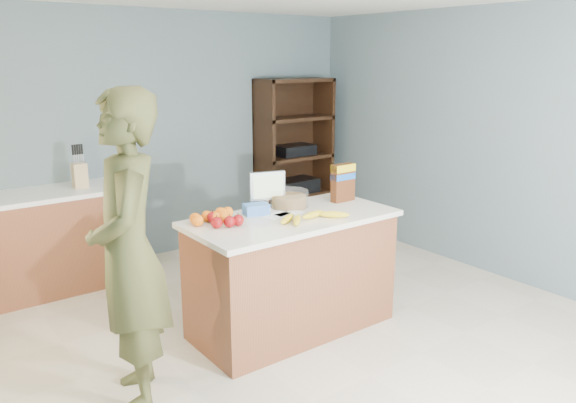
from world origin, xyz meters
TOP-DOWN VIEW (x-y plane):
  - floor at (0.00, 0.00)m, footprint 4.50×5.00m
  - walls at (0.00, 0.00)m, footprint 4.52×5.02m
  - counter_peninsula at (0.00, 0.30)m, footprint 1.56×0.76m
  - back_cabinet at (-1.20, 2.20)m, footprint 1.24×0.62m
  - shelving_unit at (1.55, 2.35)m, footprint 0.90×0.40m
  - person at (-1.31, 0.13)m, footprint 0.66×0.80m
  - knife_block at (-0.95, 2.18)m, footprint 0.12×0.10m
  - envelopes at (-0.03, 0.37)m, footprint 0.33×0.17m
  - bananas at (0.02, 0.14)m, footprint 0.55×0.29m
  - apples at (-0.53, 0.38)m, footprint 0.23×0.25m
  - oranges at (-0.53, 0.52)m, footprint 0.36×0.19m
  - blue_carton at (-0.19, 0.50)m, footprint 0.20×0.16m
  - salad_bowl at (0.14, 0.53)m, footprint 0.30×0.30m
  - tv at (-0.00, 0.61)m, footprint 0.28×0.12m
  - cereal_box at (0.60, 0.41)m, footprint 0.20×0.08m

SIDE VIEW (x-z plane):
  - floor at x=0.00m, z-range -0.01..0.01m
  - counter_peninsula at x=0.00m, z-range -0.03..0.87m
  - back_cabinet at x=-1.20m, z-range 0.00..0.90m
  - shelving_unit at x=1.55m, z-range -0.04..1.76m
  - envelopes at x=-0.03m, z-range 0.90..0.90m
  - bananas at x=0.02m, z-range 0.90..0.95m
  - blue_carton at x=-0.19m, z-range 0.90..0.98m
  - oranges at x=-0.53m, z-range 0.90..0.98m
  - apples at x=-0.53m, z-range 0.90..0.98m
  - person at x=-1.31m, z-range 0.00..1.88m
  - salad_bowl at x=0.14m, z-range 0.89..1.02m
  - knife_block at x=-0.95m, z-range 0.86..1.17m
  - tv at x=0.00m, z-range 0.92..1.20m
  - cereal_box at x=0.60m, z-range 0.93..1.23m
  - walls at x=0.00m, z-range 0.40..2.91m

